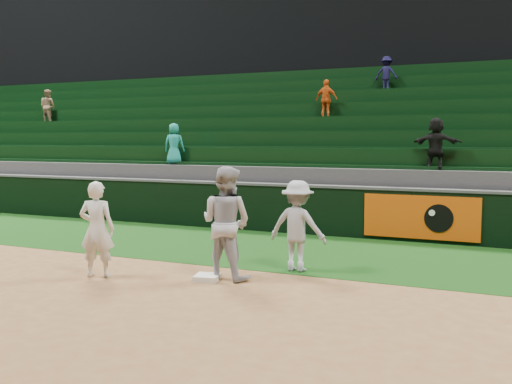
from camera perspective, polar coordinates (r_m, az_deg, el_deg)
ground at (r=9.94m, az=-5.78°, el=-8.59°), size 70.00×70.00×0.00m
foul_grass at (r=12.57m, az=1.04°, el=-5.61°), size 36.00×4.20×0.01m
upper_deck at (r=26.52m, az=13.62°, el=12.97°), size 40.00×12.00×12.00m
first_base at (r=9.81m, az=-4.91°, el=-8.50°), size 0.48×0.48×0.09m
first_baseman at (r=10.22m, az=-15.62°, el=-3.61°), size 0.70×0.57×1.67m
baserunner at (r=9.73m, az=-3.02°, el=-3.09°), size 1.02×0.84×1.93m
base_coach at (r=10.29m, az=4.18°, el=-3.40°), size 1.08×0.65×1.64m
field_wall at (r=14.49m, az=4.52°, el=-1.66°), size 36.00×0.45×1.25m
stadium_seating at (r=18.01m, az=8.45°, el=3.06°), size 36.00×5.95×5.02m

